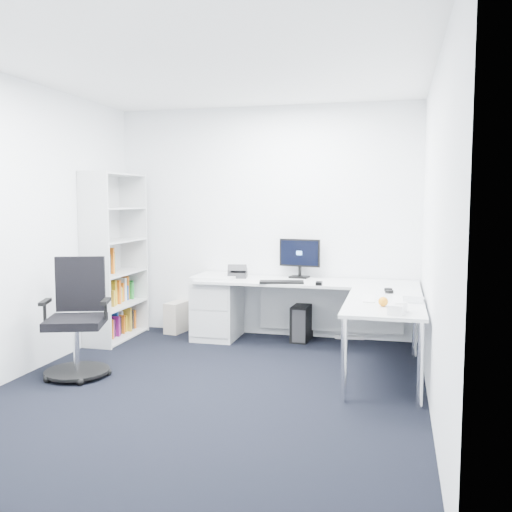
% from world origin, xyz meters
% --- Properties ---
extents(ground, '(4.20, 4.20, 0.00)m').
position_xyz_m(ground, '(0.00, 0.00, 0.00)').
color(ground, black).
extents(ceiling, '(4.20, 4.20, 0.00)m').
position_xyz_m(ceiling, '(0.00, 0.00, 2.70)').
color(ceiling, white).
extents(wall_back, '(3.60, 0.02, 2.70)m').
position_xyz_m(wall_back, '(0.00, 2.10, 1.35)').
color(wall_back, white).
rests_on(wall_back, ground).
extents(wall_front, '(3.60, 0.02, 2.70)m').
position_xyz_m(wall_front, '(0.00, -2.10, 1.35)').
color(wall_front, white).
rests_on(wall_front, ground).
extents(wall_left, '(0.02, 4.20, 2.70)m').
position_xyz_m(wall_left, '(-1.80, 0.00, 1.35)').
color(wall_left, white).
rests_on(wall_left, ground).
extents(wall_right, '(0.02, 4.20, 2.70)m').
position_xyz_m(wall_right, '(1.80, 0.00, 1.35)').
color(wall_right, white).
rests_on(wall_right, ground).
extents(l_desk, '(2.45, 1.37, 0.71)m').
position_xyz_m(l_desk, '(0.55, 1.40, 0.36)').
color(l_desk, silver).
rests_on(l_desk, ground).
extents(drawer_pedestal, '(0.49, 0.60, 0.74)m').
position_xyz_m(drawer_pedestal, '(-0.50, 1.78, 0.37)').
color(drawer_pedestal, silver).
rests_on(drawer_pedestal, ground).
extents(bookshelf, '(0.37, 0.96, 1.92)m').
position_xyz_m(bookshelf, '(-1.62, 1.45, 0.96)').
color(bookshelf, silver).
rests_on(bookshelf, ground).
extents(task_chair, '(0.77, 0.77, 1.08)m').
position_xyz_m(task_chair, '(-1.30, 0.06, 0.54)').
color(task_chair, black).
rests_on(task_chair, ground).
extents(black_pc_tower, '(0.21, 0.43, 0.41)m').
position_xyz_m(black_pc_tower, '(0.48, 1.91, 0.20)').
color(black_pc_tower, black).
rests_on(black_pc_tower, ground).
extents(beige_pc_tower, '(0.24, 0.41, 0.37)m').
position_xyz_m(beige_pc_tower, '(-1.06, 1.95, 0.19)').
color(beige_pc_tower, beige).
rests_on(beige_pc_tower, ground).
extents(power_strip, '(0.34, 0.09, 0.04)m').
position_xyz_m(power_strip, '(1.02, 2.09, 0.02)').
color(power_strip, silver).
rests_on(power_strip, ground).
extents(monitor, '(0.50, 0.22, 0.46)m').
position_xyz_m(monitor, '(0.44, 1.97, 0.95)').
color(monitor, black).
rests_on(monitor, l_desk).
extents(black_keyboard, '(0.50, 0.26, 0.02)m').
position_xyz_m(black_keyboard, '(0.32, 1.51, 0.73)').
color(black_keyboard, black).
rests_on(black_keyboard, l_desk).
extents(mouse, '(0.07, 0.11, 0.04)m').
position_xyz_m(mouse, '(0.73, 1.47, 0.73)').
color(mouse, black).
rests_on(mouse, l_desk).
extents(desk_phone, '(0.25, 0.25, 0.15)m').
position_xyz_m(desk_phone, '(-0.26, 1.82, 0.79)').
color(desk_phone, '#29292C').
rests_on(desk_phone, l_desk).
extents(laptop, '(0.33, 0.32, 0.22)m').
position_xyz_m(laptop, '(1.66, 0.73, 0.82)').
color(laptop, silver).
rests_on(laptop, l_desk).
extents(white_keyboard, '(0.13, 0.39, 0.01)m').
position_xyz_m(white_keyboard, '(1.29, 0.72, 0.72)').
color(white_keyboard, silver).
rests_on(white_keyboard, l_desk).
extents(headphones, '(0.14, 0.20, 0.05)m').
position_xyz_m(headphones, '(1.46, 1.17, 0.74)').
color(headphones, black).
rests_on(headphones, l_desk).
extents(orange_fruit, '(0.08, 0.08, 0.08)m').
position_xyz_m(orange_fruit, '(1.42, 0.39, 0.76)').
color(orange_fruit, orange).
rests_on(orange_fruit, l_desk).
extents(tissue_box, '(0.16, 0.24, 0.08)m').
position_xyz_m(tissue_box, '(1.54, 0.12, 0.75)').
color(tissue_box, silver).
rests_on(tissue_box, l_desk).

